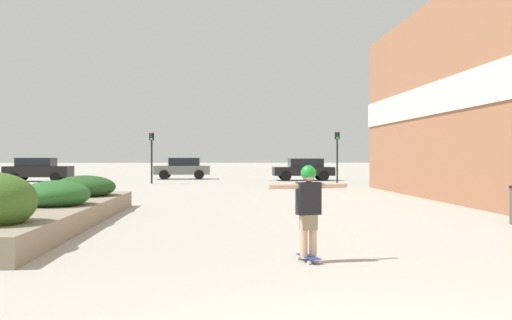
% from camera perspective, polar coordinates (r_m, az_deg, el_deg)
% --- Properties ---
extents(planter_box, '(2.02, 10.89, 1.37)m').
position_cam_1_polar(planter_box, '(14.41, -19.66, -4.39)').
color(planter_box, gray).
rests_on(planter_box, ground_plane).
extents(skateboard, '(0.33, 0.60, 0.09)m').
position_cam_1_polar(skateboard, '(9.04, 5.26, -9.70)').
color(skateboard, navy).
rests_on(skateboard, ground_plane).
extents(skateboarder, '(1.30, 0.44, 1.42)m').
position_cam_1_polar(skateboarder, '(8.93, 5.27, -4.11)').
color(skateboarder, tan).
rests_on(skateboarder, skateboard).
extents(car_leftmost, '(4.03, 1.90, 1.56)m').
position_cam_1_polar(car_leftmost, '(42.02, -7.32, -0.79)').
color(car_leftmost, slate).
rests_on(car_leftmost, ground_plane).
extents(car_center_left, '(4.14, 2.05, 1.40)m').
position_cam_1_polar(car_center_left, '(41.49, 18.05, -0.92)').
color(car_center_left, '#BCBCC1').
rests_on(car_center_left, ground_plane).
extents(car_center_right, '(4.18, 1.98, 1.57)m').
position_cam_1_polar(car_center_right, '(40.43, -20.95, -0.87)').
color(car_center_right, black).
rests_on(car_center_right, ground_plane).
extents(car_rightmost, '(4.13, 2.03, 1.52)m').
position_cam_1_polar(car_rightmost, '(39.46, 4.81, -0.89)').
color(car_rightmost, black).
rests_on(car_rightmost, ground_plane).
extents(traffic_light_left, '(0.28, 0.30, 3.09)m').
position_cam_1_polar(traffic_light_left, '(35.18, -10.40, 1.13)').
color(traffic_light_left, black).
rests_on(traffic_light_left, ground_plane).
extents(traffic_light_right, '(0.28, 0.30, 3.17)m').
position_cam_1_polar(traffic_light_right, '(35.69, 8.13, 1.21)').
color(traffic_light_right, black).
rests_on(traffic_light_right, ground_plane).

